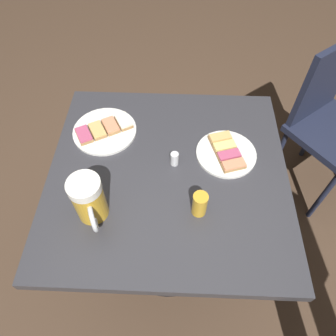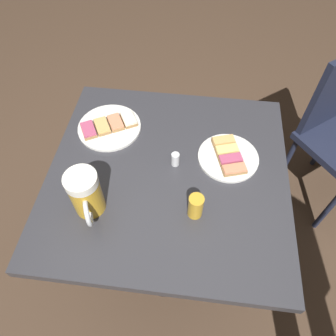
% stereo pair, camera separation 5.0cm
% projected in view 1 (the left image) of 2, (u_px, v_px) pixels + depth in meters
% --- Properties ---
extents(ground_plane, '(6.00, 6.00, 0.00)m').
position_uv_depth(ground_plane, '(168.00, 254.00, 1.67)').
color(ground_plane, '#4C3828').
extents(cafe_table, '(0.81, 0.78, 0.76)m').
position_uv_depth(cafe_table, '(168.00, 195.00, 1.19)').
color(cafe_table, black).
rests_on(cafe_table, ground_plane).
extents(plate_near, '(0.23, 0.23, 0.03)m').
position_uv_depth(plate_near, '(105.00, 130.00, 1.16)').
color(plate_near, white).
rests_on(plate_near, cafe_table).
extents(plate_far, '(0.21, 0.21, 0.03)m').
position_uv_depth(plate_far, '(226.00, 153.00, 1.10)').
color(plate_far, white).
rests_on(plate_far, cafe_table).
extents(beer_mug, '(0.10, 0.15, 0.16)m').
position_uv_depth(beer_mug, '(89.00, 200.00, 0.91)').
color(beer_mug, gold).
rests_on(beer_mug, cafe_table).
extents(beer_glass_small, '(0.05, 0.05, 0.09)m').
position_uv_depth(beer_glass_small, '(200.00, 204.00, 0.94)').
color(beer_glass_small, gold).
rests_on(beer_glass_small, cafe_table).
extents(salt_shaker, '(0.03, 0.03, 0.05)m').
position_uv_depth(salt_shaker, '(174.00, 159.00, 1.06)').
color(salt_shaker, silver).
rests_on(salt_shaker, cafe_table).
extents(cafe_chair, '(0.53, 0.53, 0.86)m').
position_uv_depth(cafe_chair, '(329.00, 118.00, 1.57)').
color(cafe_chair, '#1E2338').
rests_on(cafe_chair, ground_plane).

